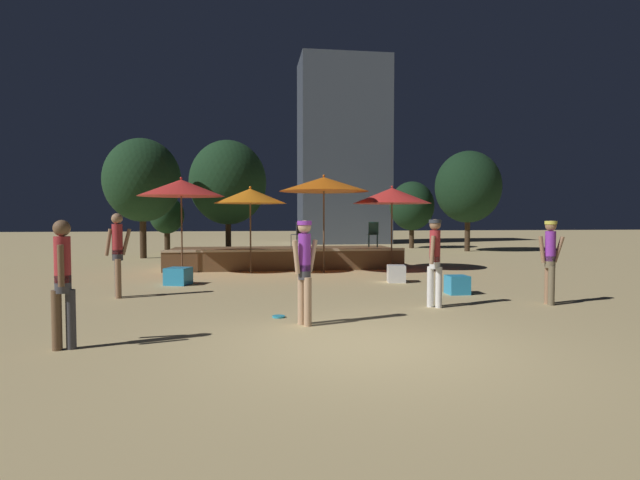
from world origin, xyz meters
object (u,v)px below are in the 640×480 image
at_px(patio_umbrella_3, 181,188).
at_px(cube_seat_1, 457,285).
at_px(background_tree_4, 228,183).
at_px(bistro_chair_1, 373,232).
at_px(background_tree_0, 412,206).
at_px(background_tree_2, 167,216).
at_px(patio_umbrella_2, 324,184).
at_px(bistro_chair_0, 299,232).
at_px(person_2, 305,266).
at_px(background_tree_3, 142,180).
at_px(person_0, 118,250).
at_px(person_3, 63,279).
at_px(background_tree_1, 468,187).
at_px(cube_seat_0, 178,276).
at_px(cube_seat_2, 396,274).
at_px(patio_umbrella_1, 392,196).
at_px(frisbee_disc, 279,317).
at_px(person_4, 435,257).
at_px(patio_umbrella_0, 250,196).
at_px(person_1, 550,257).

relative_size(patio_umbrella_3, cube_seat_1, 6.37).
distance_m(cube_seat_1, background_tree_4, 15.78).
distance_m(bistro_chair_1, background_tree_0, 11.93).
xyz_separation_m(background_tree_2, background_tree_4, (3.01, -0.29, 1.64)).
distance_m(patio_umbrella_2, bistro_chair_0, 2.49).
distance_m(cube_seat_1, background_tree_2, 17.14).
xyz_separation_m(person_2, background_tree_4, (-2.00, 17.13, 2.54)).
bearing_deg(patio_umbrella_2, cube_seat_1, -63.71).
bearing_deg(person_2, background_tree_3, -10.33).
relative_size(patio_umbrella_2, person_0, 1.68).
height_order(cube_seat_1, person_2, person_2).
height_order(person_0, person_3, person_0).
relative_size(patio_umbrella_3, background_tree_1, 0.58).
xyz_separation_m(cube_seat_1, background_tree_0, (4.56, 17.14, 2.25)).
bearing_deg(patio_umbrella_3, bistro_chair_1, 8.63).
bearing_deg(background_tree_1, cube_seat_0, -139.16).
height_order(cube_seat_2, person_2, person_2).
distance_m(cube_seat_1, person_3, 8.33).
relative_size(patio_umbrella_1, background_tree_1, 0.54).
distance_m(frisbee_disc, background_tree_4, 16.88).
relative_size(bistro_chair_0, background_tree_1, 0.17).
bearing_deg(person_4, cube_seat_1, -89.32).
height_order(person_0, bistro_chair_0, person_0).
bearing_deg(patio_umbrella_2, patio_umbrella_1, 12.33).
distance_m(person_3, background_tree_1, 22.93).
bearing_deg(background_tree_2, patio_umbrella_3, -78.09).
height_order(cube_seat_2, bistro_chair_0, bistro_chair_0).
relative_size(cube_seat_0, bistro_chair_0, 0.82).
relative_size(person_2, background_tree_1, 0.33).
bearing_deg(person_2, background_tree_4, -24.58).
xyz_separation_m(patio_umbrella_0, background_tree_4, (-1.11, 9.25, 1.06)).
xyz_separation_m(patio_umbrella_2, patio_umbrella_3, (-4.54, 0.44, -0.13)).
relative_size(cube_seat_0, cube_seat_1, 1.52).
bearing_deg(background_tree_1, cube_seat_2, -122.08).
distance_m(patio_umbrella_0, person_2, 8.07).
distance_m(patio_umbrella_2, patio_umbrella_3, 4.56).
distance_m(person_0, frisbee_disc, 4.49).
xyz_separation_m(patio_umbrella_1, cube_seat_0, (-6.69, -2.88, -2.30)).
distance_m(cube_seat_0, frisbee_disc, 5.34).
relative_size(background_tree_2, background_tree_4, 0.50).
bearing_deg(cube_seat_2, background_tree_4, 113.01).
relative_size(person_2, frisbee_disc, 7.72).
distance_m(frisbee_disc, background_tree_2, 17.46).
xyz_separation_m(patio_umbrella_2, cube_seat_0, (-4.27, -2.35, -2.63)).
relative_size(patio_umbrella_1, background_tree_2, 1.02).
distance_m(person_1, background_tree_2, 19.13).
xyz_separation_m(patio_umbrella_1, frisbee_disc, (-4.28, -7.64, -2.51)).
bearing_deg(patio_umbrella_0, person_3, -105.60).
height_order(patio_umbrella_2, cube_seat_2, patio_umbrella_2).
bearing_deg(person_1, cube_seat_0, 71.44).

